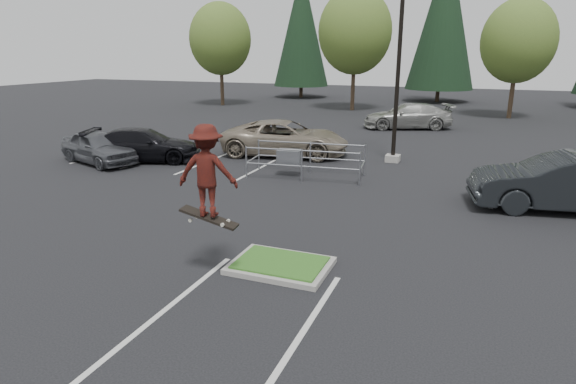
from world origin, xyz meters
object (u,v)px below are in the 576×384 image
(conif_b, at_px, (444,17))
(skateboarder, at_px, (207,171))
(car_r_charc, at_px, (564,183))
(light_pole, at_px, (399,56))
(decid_b, at_px, (355,34))
(conif_a, at_px, (301,27))
(car_l_tan, at_px, (285,138))
(car_l_grey, at_px, (98,147))
(decid_c, at_px, (518,44))
(car_far_silver, at_px, (409,116))
(cart_corral, at_px, (293,157))
(decid_a, at_px, (220,41))
(car_l_black, at_px, (142,145))

(conif_b, relative_size, skateboarder, 6.76)
(conif_b, height_order, car_r_charc, conif_b)
(skateboarder, bearing_deg, conif_b, -104.74)
(light_pole, xyz_separation_m, skateboarder, (-1.70, -13.00, -2.18))
(decid_b, distance_m, conif_a, 12.43)
(car_l_tan, relative_size, car_l_grey, 1.41)
(decid_c, xyz_separation_m, car_l_tan, (-10.49, -18.33, -4.43))
(light_pole, xyz_separation_m, conif_a, (-14.50, 28.00, 2.54))
(car_far_silver, bearing_deg, decid_b, -165.95)
(conif_a, height_order, cart_corral, conif_a)
(car_l_grey, bearing_deg, decid_c, -18.68)
(decid_a, height_order, cart_corral, decid_a)
(decid_c, distance_m, cart_corral, 23.97)
(decid_b, height_order, car_l_black, decid_b)
(conif_b, relative_size, car_far_silver, 2.65)
(decid_a, height_order, conif_a, conif_a)
(conif_a, xyz_separation_m, car_r_charc, (20.50, -33.00, -6.21))
(cart_corral, relative_size, car_l_grey, 1.10)
(decid_c, xyz_separation_m, car_r_charc, (0.51, -22.83, -4.37))
(car_l_black, bearing_deg, cart_corral, -111.32)
(decid_b, height_order, car_l_tan, decid_b)
(cart_corral, bearing_deg, car_far_silver, 73.50)
(cart_corral, bearing_deg, decid_c, 61.96)
(decid_c, distance_m, car_far_silver, 10.93)
(decid_c, bearing_deg, light_pole, -107.11)
(decid_b, distance_m, car_l_tan, 19.79)
(decid_b, bearing_deg, conif_b, 58.91)
(decid_a, bearing_deg, car_l_tan, -53.91)
(light_pole, distance_m, decid_a, 25.86)
(cart_corral, relative_size, car_l_tan, 0.78)
(light_pole, height_order, decid_a, light_pole)
(decid_c, bearing_deg, car_r_charc, -88.72)
(conif_a, distance_m, car_l_grey, 33.71)
(decid_a, relative_size, conif_a, 0.69)
(car_l_black, bearing_deg, light_pole, -89.78)
(decid_c, xyz_separation_m, conif_a, (-19.99, 10.17, 1.84))
(conif_b, bearing_deg, decid_b, -121.09)
(decid_b, bearing_deg, decid_c, -3.34)
(cart_corral, distance_m, car_far_silver, 14.28)
(car_l_grey, bearing_deg, conif_b, -0.17)
(car_l_tan, bearing_deg, car_l_grey, 112.70)
(conif_b, bearing_deg, decid_a, -149.83)
(skateboarder, bearing_deg, cart_corral, -93.56)
(skateboarder, height_order, car_far_silver, skateboarder)
(conif_b, xyz_separation_m, car_far_silver, (-0.19, -18.50, -7.05))
(car_l_tan, distance_m, car_r_charc, 11.89)
(skateboarder, relative_size, car_far_silver, 0.39)
(decid_c, height_order, cart_corral, decid_c)
(decid_c, height_order, car_far_silver, decid_c)
(decid_a, height_order, car_l_tan, decid_a)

